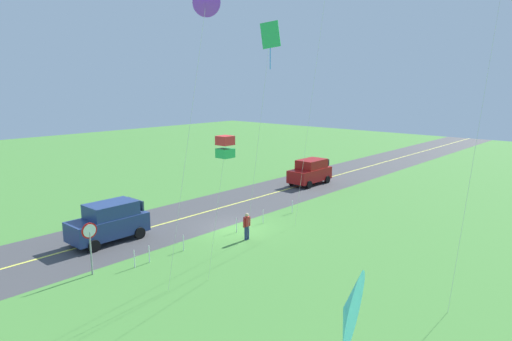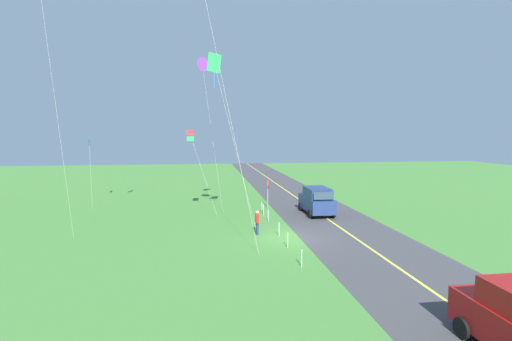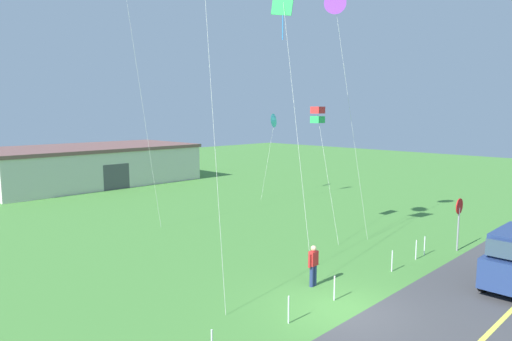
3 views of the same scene
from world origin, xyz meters
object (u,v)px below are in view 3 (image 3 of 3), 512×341
object	(u,v)px
stop_sign	(459,214)
kite_yellow_high	(335,5)
kite_red_low	(283,6)
kite_green_far	(274,121)
kite_pink_drift	(318,115)
person_adult_near	(313,264)
warehouse_distant	(90,165)

from	to	relation	value
stop_sign	kite_yellow_high	distance (m)	11.83
kite_red_low	kite_green_far	world-z (taller)	kite_red_low
kite_pink_drift	person_adult_near	bearing A→B (deg)	-143.30
warehouse_distant	kite_yellow_high	bearing A→B (deg)	-88.84
kite_yellow_high	kite_pink_drift	world-z (taller)	kite_yellow_high
kite_red_low	kite_pink_drift	xyz separation A→B (m)	(4.83, 1.82, -4.49)
kite_yellow_high	kite_pink_drift	size ratio (longest dim) A/B	1.81
kite_green_far	kite_pink_drift	world-z (taller)	kite_pink_drift
stop_sign	warehouse_distant	distance (m)	32.75
kite_pink_drift	warehouse_distant	size ratio (longest dim) A/B	0.38
person_adult_near	kite_red_low	bearing A→B (deg)	-55.63
kite_yellow_high	kite_green_far	bearing A→B (deg)	55.93
kite_red_low	kite_yellow_high	xyz separation A→B (m)	(4.79, 0.83, 0.96)
person_adult_near	stop_sign	bearing A→B (deg)	-136.58
kite_red_low	person_adult_near	bearing A→B (deg)	-113.35
stop_sign	kite_red_low	world-z (taller)	kite_red_low
kite_green_far	warehouse_distant	xyz separation A→B (m)	(-7.82, 16.25, -4.21)
stop_sign	kite_green_far	bearing A→B (deg)	73.80
kite_green_far	kite_pink_drift	bearing A→B (deg)	-126.54
kite_red_low	stop_sign	bearing A→B (deg)	-33.17
kite_pink_drift	warehouse_distant	bearing A→B (deg)	91.29
kite_yellow_high	person_adult_near	bearing A→B (deg)	-149.79
stop_sign	kite_yellow_high	xyz separation A→B (m)	(-2.52, 5.60, 10.11)
kite_yellow_high	kite_pink_drift	xyz separation A→B (m)	(0.04, 1.00, -5.45)
stop_sign	person_adult_near	bearing A→B (deg)	165.69
stop_sign	person_adult_near	distance (m)	8.76
kite_green_far	kite_pink_drift	distance (m)	12.15
kite_green_far	kite_yellow_high	bearing A→B (deg)	-124.07
person_adult_near	warehouse_distant	size ratio (longest dim) A/B	0.09
kite_yellow_high	warehouse_distant	world-z (taller)	kite_yellow_high
stop_sign	kite_red_low	bearing A→B (deg)	146.83
kite_green_far	warehouse_distant	bearing A→B (deg)	115.69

